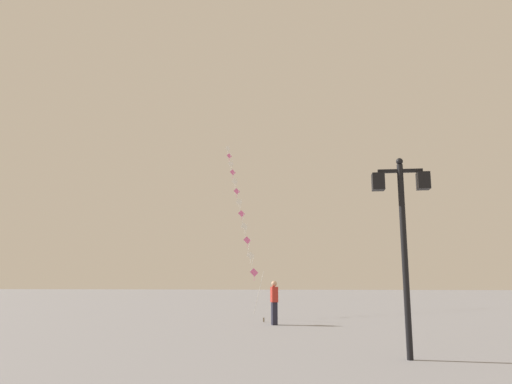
% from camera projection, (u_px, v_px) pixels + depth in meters
% --- Properties ---
extents(ground_plane, '(160.00, 160.00, 0.00)m').
position_uv_depth(ground_plane, '(315.00, 321.00, 21.21)').
color(ground_plane, gray).
extents(twin_lantern_lamp_post, '(1.30, 0.28, 4.55)m').
position_uv_depth(twin_lantern_lamp_post, '(402.00, 217.00, 11.19)').
color(twin_lantern_lamp_post, black).
rests_on(twin_lantern_lamp_post, ground_plane).
extents(kite_train, '(4.38, 14.18, 11.82)m').
position_uv_depth(kite_train, '(239.00, 204.00, 29.34)').
color(kite_train, brown).
rests_on(kite_train, ground_plane).
extents(kite_flyer, '(0.34, 0.63, 1.71)m').
position_uv_depth(kite_flyer, '(274.00, 301.00, 19.33)').
color(kite_flyer, '#1E1E2D').
rests_on(kite_flyer, ground_plane).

